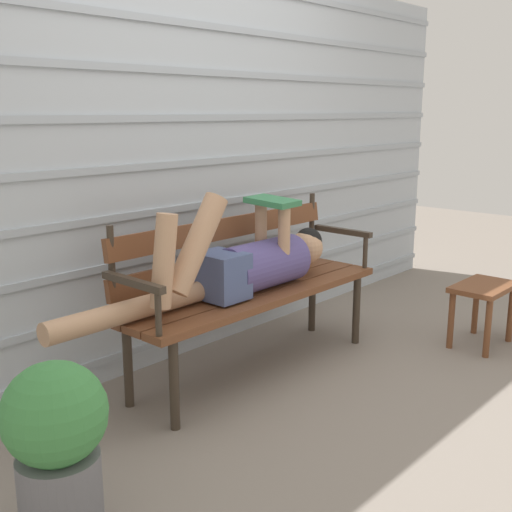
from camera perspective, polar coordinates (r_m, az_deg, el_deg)
name	(u,v)px	position (r m, az deg, el deg)	size (l,w,h in m)	color
ground_plane	(270,376)	(3.37, 1.31, -10.75)	(12.00, 12.00, 0.00)	gray
house_siding	(188,162)	(3.52, -6.15, 8.41)	(5.17, 0.08, 2.16)	#B2BCC6
park_bench	(247,279)	(3.31, -0.83, -2.14)	(1.61, 0.44, 0.86)	brown
reclining_person	(243,264)	(3.17, -1.17, -0.69)	(1.69, 0.27, 0.55)	#514784
footstool	(483,297)	(3.93, 19.84, -3.53)	(0.43, 0.27, 0.37)	brown
potted_plant	(57,442)	(2.19, -17.56, -15.76)	(0.34, 0.34, 0.60)	slate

